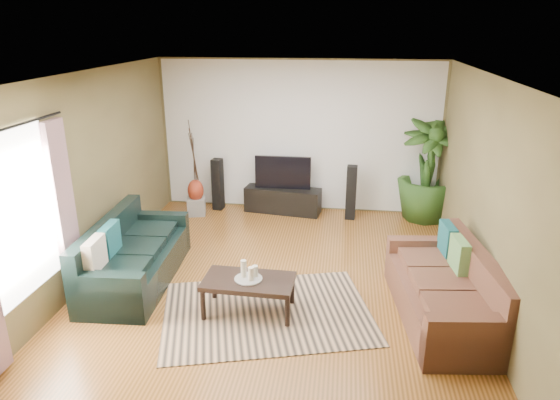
% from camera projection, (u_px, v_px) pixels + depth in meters
% --- Properties ---
extents(floor, '(5.50, 5.50, 0.00)m').
position_uv_depth(floor, '(278.00, 278.00, 6.77)').
color(floor, '#995C27').
rests_on(floor, ground).
extents(ceiling, '(5.50, 5.50, 0.00)m').
position_uv_depth(ceiling, '(278.00, 74.00, 5.86)').
color(ceiling, white).
rests_on(ceiling, ground).
extents(wall_back, '(5.00, 0.00, 5.00)m').
position_uv_depth(wall_back, '(299.00, 137.00, 8.88)').
color(wall_back, brown).
rests_on(wall_back, ground).
extents(wall_front, '(5.00, 0.00, 5.00)m').
position_uv_depth(wall_front, '(228.00, 293.00, 3.75)').
color(wall_front, brown).
rests_on(wall_front, ground).
extents(wall_left, '(0.00, 5.50, 5.50)m').
position_uv_depth(wall_left, '(92.00, 175.00, 6.63)').
color(wall_left, brown).
rests_on(wall_left, ground).
extents(wall_right, '(0.00, 5.50, 5.50)m').
position_uv_depth(wall_right, '(483.00, 191.00, 6.01)').
color(wall_right, brown).
rests_on(wall_right, ground).
extents(backwall_panel, '(4.90, 0.00, 4.90)m').
position_uv_depth(backwall_panel, '(299.00, 137.00, 8.88)').
color(backwall_panel, white).
rests_on(backwall_panel, ground).
extents(window_pane, '(0.00, 1.80, 1.80)m').
position_uv_depth(window_pane, '(18.00, 215.00, 5.11)').
color(window_pane, white).
rests_on(window_pane, ground).
extents(curtain_far, '(0.08, 0.35, 2.20)m').
position_uv_depth(curtain_far, '(65.00, 212.00, 5.89)').
color(curtain_far, gray).
rests_on(curtain_far, ground).
extents(curtain_rod, '(0.03, 1.90, 0.03)m').
position_uv_depth(curtain_rod, '(6.00, 129.00, 4.81)').
color(curtain_rod, black).
rests_on(curtain_rod, ground).
extents(sofa_left, '(1.01, 2.14, 0.85)m').
position_uv_depth(sofa_left, '(136.00, 251.00, 6.57)').
color(sofa_left, black).
rests_on(sofa_left, floor).
extents(sofa_right, '(1.16, 2.13, 0.85)m').
position_uv_depth(sofa_right, '(443.00, 285.00, 5.72)').
color(sofa_right, brown).
rests_on(sofa_right, floor).
extents(area_rug, '(2.81, 2.32, 0.01)m').
position_uv_depth(area_rug, '(267.00, 312.00, 5.95)').
color(area_rug, tan).
rests_on(area_rug, floor).
extents(coffee_table, '(1.08, 0.61, 0.43)m').
position_uv_depth(coffee_table, '(249.00, 295.00, 5.91)').
color(coffee_table, black).
rests_on(coffee_table, floor).
extents(candle_tray, '(0.33, 0.33, 0.01)m').
position_uv_depth(candle_tray, '(248.00, 279.00, 5.83)').
color(candle_tray, gray).
rests_on(candle_tray, coffee_table).
extents(candle_tall, '(0.07, 0.07, 0.21)m').
position_uv_depth(candle_tall, '(244.00, 269.00, 5.83)').
color(candle_tall, beige).
rests_on(candle_tall, candle_tray).
extents(candle_mid, '(0.07, 0.07, 0.16)m').
position_uv_depth(candle_mid, '(251.00, 274.00, 5.76)').
color(candle_mid, beige).
rests_on(candle_mid, candle_tray).
extents(candle_short, '(0.07, 0.07, 0.13)m').
position_uv_depth(candle_short, '(255.00, 271.00, 5.85)').
color(candle_short, beige).
rests_on(candle_short, candle_tray).
extents(tv_stand, '(1.41, 0.60, 0.45)m').
position_uv_depth(tv_stand, '(283.00, 200.00, 9.06)').
color(tv_stand, black).
rests_on(tv_stand, floor).
extents(television, '(1.00, 0.05, 0.59)m').
position_uv_depth(television, '(283.00, 172.00, 8.88)').
color(television, black).
rests_on(television, tv_stand).
extents(speaker_left, '(0.20, 0.22, 0.95)m').
position_uv_depth(speaker_left, '(218.00, 184.00, 9.13)').
color(speaker_left, black).
rests_on(speaker_left, floor).
extents(speaker_right, '(0.18, 0.20, 0.96)m').
position_uv_depth(speaker_right, '(351.00, 192.00, 8.68)').
color(speaker_right, black).
rests_on(speaker_right, floor).
extents(potted_plant, '(1.01, 1.01, 1.77)m').
position_uv_depth(potted_plant, '(428.00, 170.00, 8.53)').
color(potted_plant, '#244717').
rests_on(potted_plant, floor).
extents(plant_pot, '(0.33, 0.33, 0.25)m').
position_uv_depth(plant_pot, '(424.00, 212.00, 8.78)').
color(plant_pot, black).
rests_on(plant_pot, floor).
extents(pedestal, '(0.37, 0.37, 0.31)m').
position_uv_depth(pedestal, '(197.00, 206.00, 8.96)').
color(pedestal, gray).
rests_on(pedestal, floor).
extents(vase, '(0.28, 0.28, 0.40)m').
position_uv_depth(vase, '(196.00, 190.00, 8.86)').
color(vase, maroon).
rests_on(vase, pedestal).
extents(side_table, '(0.55, 0.55, 0.48)m').
position_uv_depth(side_table, '(140.00, 232.00, 7.65)').
color(side_table, brown).
rests_on(side_table, floor).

